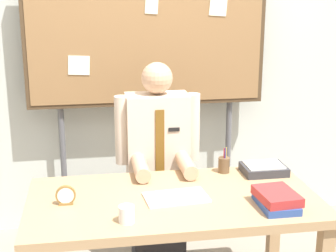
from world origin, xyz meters
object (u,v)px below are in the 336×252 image
(desk, at_px, (173,212))
(person, at_px, (158,175))
(bulletin_board, at_px, (147,38))
(pen_holder, at_px, (224,165))
(open_notebook, at_px, (176,197))
(desk_clock, at_px, (66,196))
(book_stack, at_px, (276,199))
(coffee_mug, at_px, (127,214))
(paper_tray, at_px, (264,169))

(desk, bearing_deg, person, 90.00)
(bulletin_board, relative_size, pen_holder, 12.71)
(desk, xyz_separation_m, pen_holder, (0.37, 0.32, 0.14))
(open_notebook, distance_m, pen_holder, 0.50)
(bulletin_board, xyz_separation_m, desk_clock, (-0.57, -1.10, -0.70))
(book_stack, bearing_deg, desk, 157.43)
(bulletin_board, height_order, coffee_mug, bulletin_board)
(bulletin_board, bearing_deg, coffee_mug, -101.42)
(bulletin_board, xyz_separation_m, paper_tray, (0.61, -0.84, -0.72))
(coffee_mug, relative_size, paper_tray, 0.33)
(desk, distance_m, bulletin_board, 1.39)
(pen_holder, bearing_deg, desk_clock, -161.25)
(open_notebook, relative_size, desk_clock, 3.23)
(coffee_mug, bearing_deg, book_stack, 3.83)
(desk, distance_m, desk_clock, 0.59)
(pen_holder, bearing_deg, bulletin_board, 115.32)
(open_notebook, relative_size, coffee_mug, 3.96)
(book_stack, height_order, paper_tray, book_stack)
(coffee_mug, xyz_separation_m, paper_tray, (0.88, 0.53, -0.01))
(bulletin_board, distance_m, pen_holder, 1.11)
(desk, bearing_deg, paper_tray, 23.76)
(bulletin_board, distance_m, book_stack, 1.57)
(bulletin_board, xyz_separation_m, open_notebook, (0.01, -1.12, -0.74))
(bulletin_board, xyz_separation_m, pen_holder, (0.37, -0.78, -0.70))
(bulletin_board, height_order, open_notebook, bulletin_board)
(desk_clock, bearing_deg, person, 46.25)
(coffee_mug, bearing_deg, open_notebook, 40.07)
(bulletin_board, bearing_deg, open_notebook, -89.43)
(bulletin_board, relative_size, paper_tray, 7.82)
(open_notebook, bearing_deg, paper_tray, 25.74)
(person, height_order, bulletin_board, bulletin_board)
(person, distance_m, desk_clock, 0.84)
(coffee_mug, distance_m, paper_tray, 1.03)
(desk, xyz_separation_m, open_notebook, (0.01, -0.02, 0.10))
(person, height_order, book_stack, person)
(desk, relative_size, person, 1.13)
(open_notebook, relative_size, pen_holder, 2.11)
(desk_clock, bearing_deg, open_notebook, -2.11)
(open_notebook, relative_size, paper_tray, 1.30)
(paper_tray, bearing_deg, desk_clock, -167.31)
(open_notebook, bearing_deg, desk, 119.53)
(desk, relative_size, coffee_mug, 18.48)
(desk_clock, distance_m, paper_tray, 1.21)
(desk, height_order, paper_tray, paper_tray)
(person, xyz_separation_m, paper_tray, (0.61, -0.33, 0.13))
(desk, height_order, coffee_mug, coffee_mug)
(paper_tray, bearing_deg, open_notebook, -154.26)
(desk, distance_m, book_stack, 0.56)
(open_notebook, bearing_deg, desk_clock, 177.89)
(book_stack, xyz_separation_m, coffee_mug, (-0.78, -0.05, -0.00))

